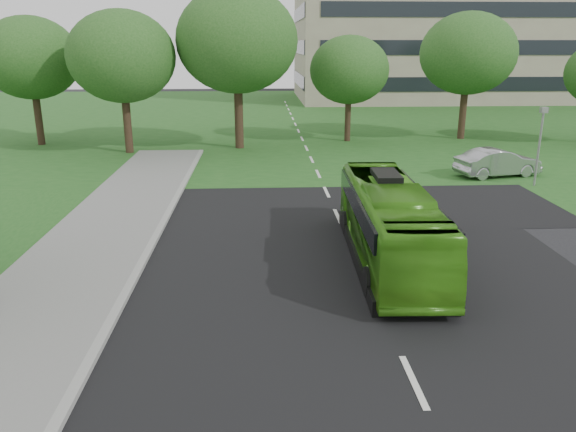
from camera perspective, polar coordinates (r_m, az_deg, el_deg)
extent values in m
plane|color=black|center=(14.43, 10.54, -11.85)|extent=(160.00, 160.00, 0.00)
cube|color=black|center=(33.14, 2.73, 5.06)|extent=(14.00, 120.00, 0.01)
cube|color=black|center=(27.33, 3.94, 2.44)|extent=(80.00, 12.00, 0.01)
cube|color=silver|center=(28.29, 3.70, 2.97)|extent=(0.15, 90.00, 0.01)
cube|color=#20551C|center=(57.75, 0.31, 10.25)|extent=(120.00, 60.00, 0.01)
cylinder|color=black|center=(38.62, -15.97, 8.71)|extent=(0.51, 0.51, 3.42)
ellipsoid|color=#1F501A|center=(38.27, -16.53, 15.28)|extent=(6.79, 6.79, 5.77)
cylinder|color=black|center=(38.97, -5.01, 9.73)|extent=(0.59, 0.59, 3.90)
ellipsoid|color=#1F501A|center=(38.66, -5.21, 17.33)|extent=(8.02, 8.02, 6.82)
cylinder|color=black|center=(42.00, 6.08, 9.51)|extent=(0.43, 0.43, 2.85)
ellipsoid|color=#1F501A|center=(41.67, 6.24, 14.55)|extent=(5.67, 5.67, 4.82)
cylinder|color=black|center=(44.77, 17.30, 9.70)|extent=(0.52, 0.52, 3.45)
ellipsoid|color=#1F501A|center=(44.47, 17.83, 15.45)|extent=(6.95, 6.95, 5.90)
cylinder|color=black|center=(43.88, -23.98, 8.80)|extent=(0.50, 0.50, 3.36)
ellipsoid|color=#1F501A|center=(43.58, -24.68, 14.40)|extent=(6.58, 6.58, 5.59)
imported|color=#42961A|center=(18.68, 10.26, -0.68)|extent=(2.49, 9.37, 2.59)
imported|color=#A2A3A7|center=(32.54, 20.53, 5.11)|extent=(4.83, 2.60, 1.51)
cylinder|color=gray|center=(30.79, 24.11, 6.18)|extent=(0.11, 0.11, 3.72)
cube|color=gray|center=(30.53, 24.56, 9.77)|extent=(0.39, 0.36, 0.28)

